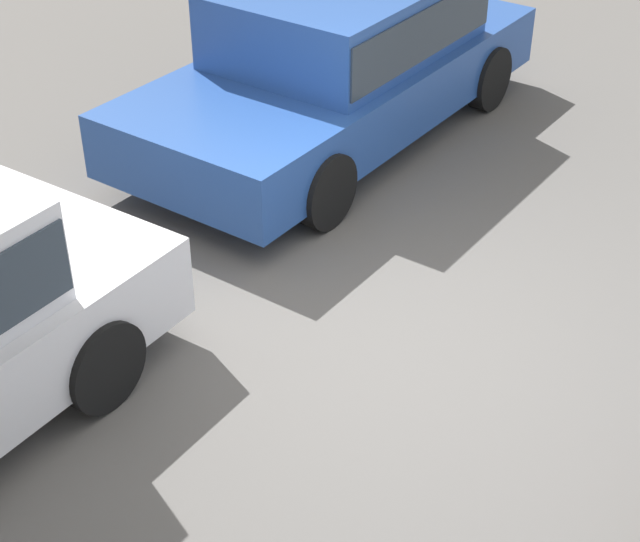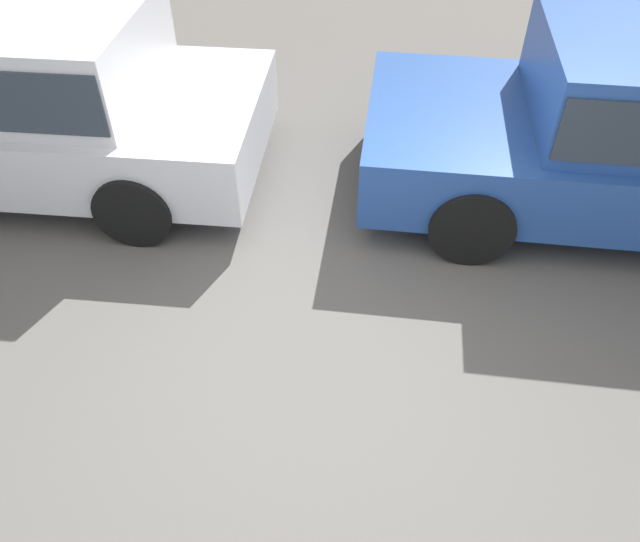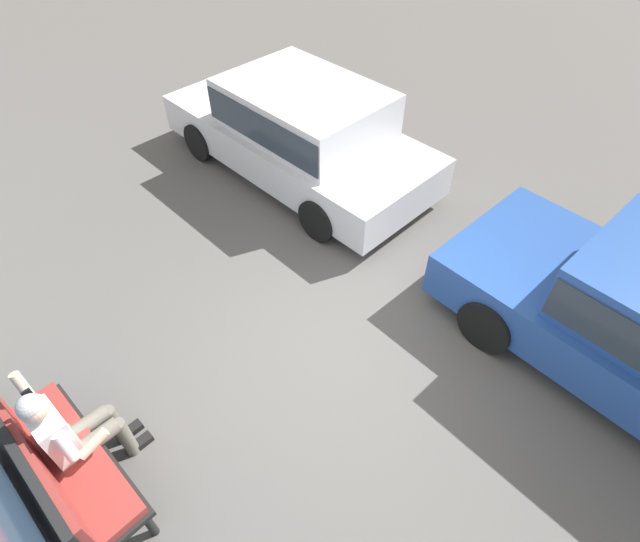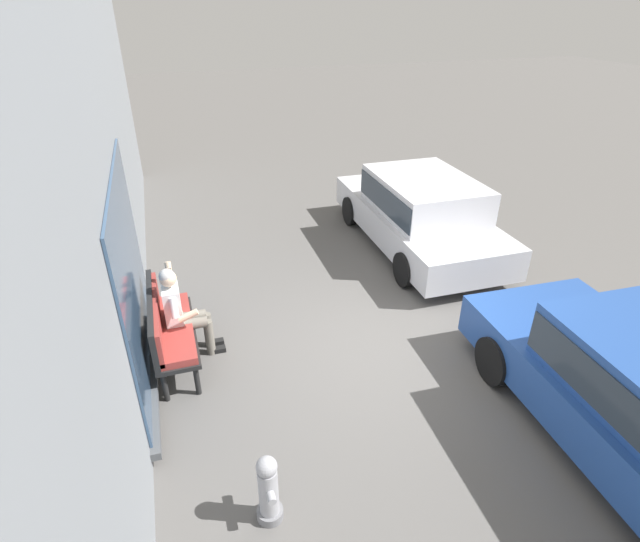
{
  "view_description": "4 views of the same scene",
  "coord_description": "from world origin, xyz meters",
  "px_view_note": "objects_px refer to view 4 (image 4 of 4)",
  "views": [
    {
      "loc": [
        4.7,
        2.6,
        4.16
      ],
      "look_at": [
        0.76,
        0.05,
        1.0
      ],
      "focal_mm": 55.0,
      "sensor_mm": 36.0,
      "label": 1
    },
    {
      "loc": [
        -0.25,
        2.6,
        3.27
      ],
      "look_at": [
        -0.04,
        0.13,
        0.92
      ],
      "focal_mm": 35.0,
      "sensor_mm": 36.0,
      "label": 2
    },
    {
      "loc": [
        -2.13,
        2.6,
        4.65
      ],
      "look_at": [
        0.23,
        0.19,
        1.17
      ],
      "focal_mm": 28.0,
      "sensor_mm": 36.0,
      "label": 3
    },
    {
      "loc": [
        -5.19,
        2.6,
        4.47
      ],
      "look_at": [
        0.79,
        0.69,
        0.96
      ],
      "focal_mm": 28.0,
      "sensor_mm": 36.0,
      "label": 4
    }
  ],
  "objects_px": {
    "parked_car_mid": "(420,210)",
    "fire_hydrant": "(268,490)",
    "person_on_phone": "(182,310)",
    "bench": "(166,325)"
  },
  "relations": [
    {
      "from": "parked_car_mid",
      "to": "fire_hydrant",
      "type": "distance_m",
      "value": 6.41
    },
    {
      "from": "person_on_phone",
      "to": "parked_car_mid",
      "type": "relative_size",
      "value": 0.31
    },
    {
      "from": "parked_car_mid",
      "to": "fire_hydrant",
      "type": "height_order",
      "value": "parked_car_mid"
    },
    {
      "from": "person_on_phone",
      "to": "fire_hydrant",
      "type": "relative_size",
      "value": 1.71
    },
    {
      "from": "person_on_phone",
      "to": "fire_hydrant",
      "type": "distance_m",
      "value": 2.89
    },
    {
      "from": "bench",
      "to": "fire_hydrant",
      "type": "relative_size",
      "value": 2.05
    },
    {
      "from": "person_on_phone",
      "to": "fire_hydrant",
      "type": "xyz_separation_m",
      "value": [
        -2.82,
        -0.55,
        -0.35
      ]
    },
    {
      "from": "person_on_phone",
      "to": "parked_car_mid",
      "type": "xyz_separation_m",
      "value": [
        2.07,
        -4.67,
        0.06
      ]
    },
    {
      "from": "bench",
      "to": "parked_car_mid",
      "type": "height_order",
      "value": "parked_car_mid"
    },
    {
      "from": "bench",
      "to": "person_on_phone",
      "type": "xyz_separation_m",
      "value": [
        0.12,
        -0.23,
        0.12
      ]
    }
  ]
}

